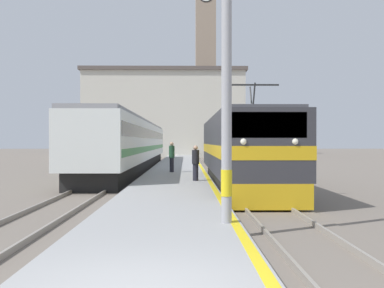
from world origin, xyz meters
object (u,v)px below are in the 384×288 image
object	(u,v)px
locomotive_train	(241,151)
catenary_mast	(229,60)
person_on_platform	(196,162)
second_waiting_passenger	(172,156)
clock_tower	(206,56)
passenger_train	(133,144)

from	to	relation	value
locomotive_train	catenary_mast	size ratio (longest dim) A/B	1.91
person_on_platform	second_waiting_passenger	distance (m)	6.08
locomotive_train	catenary_mast	xyz separation A→B (m)	(-1.58, -10.57, 2.27)
clock_tower	second_waiting_passenger	bearing A→B (deg)	-95.03
catenary_mast	second_waiting_passenger	size ratio (longest dim) A/B	4.08
second_waiting_passenger	passenger_train	bearing A→B (deg)	111.38
person_on_platform	passenger_train	bearing A→B (deg)	107.74
passenger_train	catenary_mast	bearing A→B (deg)	-78.51
passenger_train	locomotive_train	bearing A→B (deg)	-65.35
locomotive_train	clock_tower	distance (m)	54.17
locomotive_train	passenger_train	distance (m)	16.04
person_on_platform	catenary_mast	bearing A→B (deg)	-87.20
passenger_train	clock_tower	xyz separation A→B (m)	(7.33, 37.66, 14.07)
locomotive_train	person_on_platform	world-z (taller)	locomotive_train
locomotive_train	catenary_mast	bearing A→B (deg)	-98.51
locomotive_train	person_on_platform	bearing A→B (deg)	172.83
passenger_train	catenary_mast	world-z (taller)	catenary_mast
catenary_mast	clock_tower	bearing A→B (deg)	87.98
locomotive_train	second_waiting_passenger	world-z (taller)	locomotive_train
passenger_train	person_on_platform	xyz separation A→B (m)	(4.58, -14.31, -0.80)
passenger_train	clock_tower	bearing A→B (deg)	78.99
catenary_mast	person_on_platform	xyz separation A→B (m)	(-0.53, 10.83, -2.80)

